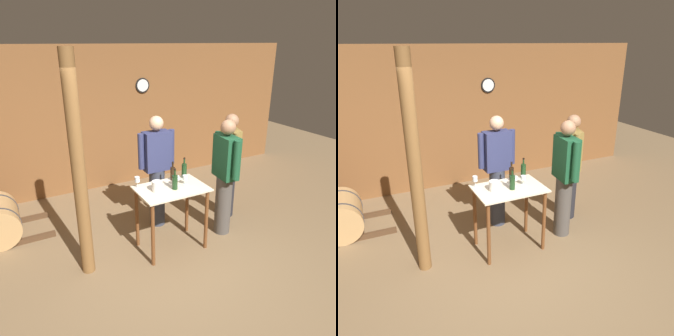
% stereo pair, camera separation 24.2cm
% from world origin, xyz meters
% --- Properties ---
extents(ground_plane, '(14.00, 14.00, 0.00)m').
position_xyz_m(ground_plane, '(0.00, 0.00, 0.00)').
color(ground_plane, brown).
extents(back_wall, '(8.40, 0.08, 2.70)m').
position_xyz_m(back_wall, '(0.00, 2.99, 1.35)').
color(back_wall, brown).
rests_on(back_wall, ground_plane).
extents(tasting_table, '(0.93, 0.63, 0.92)m').
position_xyz_m(tasting_table, '(0.07, 0.51, 0.71)').
color(tasting_table, beige).
rests_on(tasting_table, ground_plane).
extents(wooden_post, '(0.16, 0.16, 2.70)m').
position_xyz_m(wooden_post, '(-1.11, 0.55, 1.35)').
color(wooden_post, brown).
rests_on(wooden_post, ground_plane).
extents(wine_bottle_far_left, '(0.07, 0.07, 0.29)m').
position_xyz_m(wine_bottle_far_left, '(0.09, 0.46, 1.02)').
color(wine_bottle_far_left, '#193819').
rests_on(wine_bottle_far_left, tasting_table).
extents(wine_bottle_left, '(0.07, 0.07, 0.27)m').
position_xyz_m(wine_bottle_left, '(0.22, 0.74, 1.02)').
color(wine_bottle_left, black).
rests_on(wine_bottle_left, tasting_table).
extents(wine_bottle_center, '(0.07, 0.07, 0.30)m').
position_xyz_m(wine_bottle_center, '(0.40, 0.73, 1.03)').
color(wine_bottle_center, '#193819').
rests_on(wine_bottle_center, tasting_table).
extents(wine_glass_near_left, '(0.07, 0.07, 0.15)m').
position_xyz_m(wine_glass_near_left, '(-0.32, 0.73, 1.03)').
color(wine_glass_near_left, silver).
rests_on(wine_glass_near_left, tasting_table).
extents(wine_glass_near_center, '(0.07, 0.07, 0.15)m').
position_xyz_m(wine_glass_near_center, '(0.17, 0.53, 1.03)').
color(wine_glass_near_center, silver).
rests_on(wine_glass_near_center, tasting_table).
extents(wine_glass_near_right, '(0.07, 0.07, 0.13)m').
position_xyz_m(wine_glass_near_right, '(0.29, 0.53, 1.01)').
color(wine_glass_near_right, silver).
rests_on(wine_glass_near_right, tasting_table).
extents(ice_bucket, '(0.14, 0.14, 0.13)m').
position_xyz_m(ice_bucket, '(-0.14, 0.52, 0.99)').
color(ice_bucket, white).
rests_on(ice_bucket, tasting_table).
extents(person_host, '(0.59, 0.24, 1.75)m').
position_xyz_m(person_host, '(0.18, 1.17, 0.93)').
color(person_host, '#333847').
rests_on(person_host, ground_plane).
extents(person_visitor_with_scarf, '(0.25, 0.59, 1.75)m').
position_xyz_m(person_visitor_with_scarf, '(0.94, 0.49, 0.93)').
color(person_visitor_with_scarf, '#4C4742').
rests_on(person_visitor_with_scarf, ground_plane).
extents(person_visitor_bearded, '(0.34, 0.56, 1.72)m').
position_xyz_m(person_visitor_bearded, '(1.33, 0.89, 0.91)').
color(person_visitor_bearded, '#232328').
rests_on(person_visitor_bearded, ground_plane).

